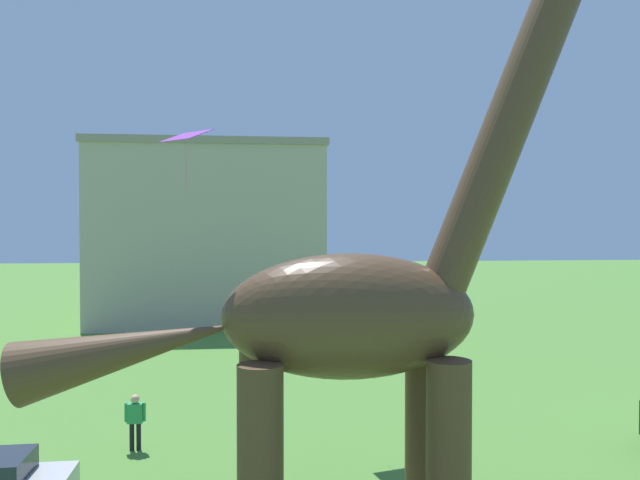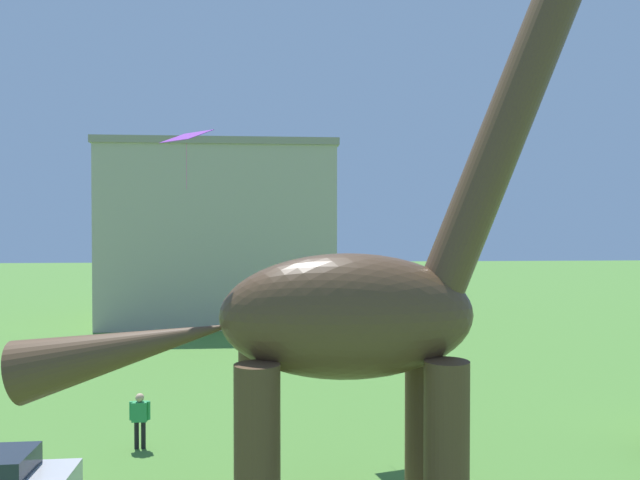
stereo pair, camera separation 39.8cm
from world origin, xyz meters
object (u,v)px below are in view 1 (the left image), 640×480
at_px(kite_trailing, 186,136).
at_px(dinosaur_sculpture, 346,316).
at_px(person_far_spectator, 438,415).
at_px(kite_far_right, 359,279).
at_px(person_watching_child, 135,417).

bearing_deg(kite_trailing, dinosaur_sculpture, -22.58).
height_order(dinosaur_sculpture, person_far_spectator, dinosaur_sculpture).
bearing_deg(kite_trailing, kite_far_right, 40.81).
bearing_deg(dinosaur_sculpture, kite_far_right, 81.29).
distance_m(dinosaur_sculpture, kite_trailing, 5.80).
relative_size(dinosaur_sculpture, person_watching_child, 7.92).
bearing_deg(person_watching_child, kite_trailing, 150.07).
bearing_deg(kite_far_right, person_far_spectator, 10.46).
xyz_separation_m(person_far_spectator, person_watching_child, (-9.88, -0.18, 0.32)).
relative_size(person_watching_child, kite_trailing, 1.21).
relative_size(dinosaur_sculpture, person_far_spectator, 11.33).
bearing_deg(kite_trailing, person_watching_child, 114.68).
bearing_deg(person_far_spectator, kite_trailing, -90.01).
relative_size(dinosaur_sculpture, kite_trailing, 9.59).
distance_m(dinosaur_sculpture, kite_far_right, 5.97).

